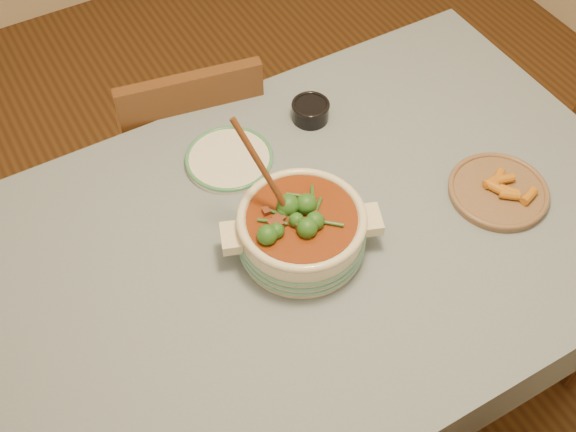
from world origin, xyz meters
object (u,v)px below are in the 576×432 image
object	(u,v)px
stew_casserole	(301,228)
chair_far	(193,148)
condiment_bowl	(311,110)
white_plate	(229,159)
dining_table	(310,257)
fried_plate	(499,190)

from	to	relation	value
stew_casserole	chair_far	xyz separation A→B (m)	(0.00, 0.66, -0.34)
condiment_bowl	chair_far	distance (m)	0.49
white_plate	chair_far	size ratio (longest dim) A/B	0.30
dining_table	chair_far	distance (m)	0.67
stew_casserole	chair_far	size ratio (longest dim) A/B	0.43
white_plate	fried_plate	xyz separation A→B (m)	(0.53, -0.43, 0.01)
white_plate	condiment_bowl	bearing A→B (deg)	7.27
white_plate	dining_table	bearing A→B (deg)	-78.58
chair_far	white_plate	bearing A→B (deg)	96.77
condiment_bowl	chair_far	size ratio (longest dim) A/B	0.14
stew_casserole	white_plate	xyz separation A→B (m)	(-0.02, 0.33, -0.06)
condiment_bowl	chair_far	bearing A→B (deg)	128.57
dining_table	stew_casserole	distance (m)	0.17
stew_casserole	white_plate	world-z (taller)	stew_casserole
white_plate	chair_far	bearing A→B (deg)	86.15
condiment_bowl	fried_plate	distance (m)	0.53
condiment_bowl	fried_plate	world-z (taller)	condiment_bowl
dining_table	fried_plate	size ratio (longest dim) A/B	5.50
condiment_bowl	dining_table	bearing A→B (deg)	-120.70
dining_table	chair_far	bearing A→B (deg)	93.50
dining_table	condiment_bowl	size ratio (longest dim) A/B	14.36
white_plate	fried_plate	bearing A→B (deg)	-39.08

